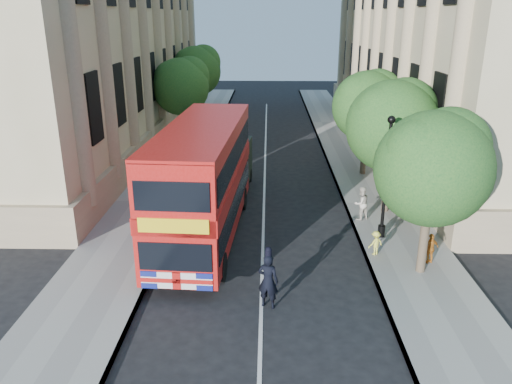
# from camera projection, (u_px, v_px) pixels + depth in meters

# --- Properties ---
(ground) EXTENTS (120.00, 120.00, 0.00)m
(ground) POSITION_uv_depth(u_px,v_px,m) (261.00, 318.00, 15.65)
(ground) COLOR black
(ground) RESTS_ON ground
(pavement_right) EXTENTS (3.50, 80.00, 0.12)m
(pavement_right) POSITION_uv_depth(u_px,v_px,m) (379.00, 204.00, 24.91)
(pavement_right) COLOR gray
(pavement_right) RESTS_ON ground
(pavement_left) EXTENTS (3.50, 80.00, 0.12)m
(pavement_left) POSITION_uv_depth(u_px,v_px,m) (150.00, 202.00, 25.18)
(pavement_left) COLOR gray
(pavement_left) RESTS_ON ground
(building_right) EXTENTS (12.00, 38.00, 18.00)m
(building_right) POSITION_uv_depth(u_px,v_px,m) (463.00, 15.00, 34.92)
(building_right) COLOR tan
(building_right) RESTS_ON ground
(building_left) EXTENTS (12.00, 38.00, 18.00)m
(building_left) POSITION_uv_depth(u_px,v_px,m) (73.00, 15.00, 35.56)
(building_left) COLOR tan
(building_left) RESTS_ON ground
(tree_right_near) EXTENTS (4.00, 4.00, 6.08)m
(tree_right_near) POSITION_uv_depth(u_px,v_px,m) (434.00, 162.00, 16.95)
(tree_right_near) COLOR #473828
(tree_right_near) RESTS_ON ground
(tree_right_mid) EXTENTS (4.20, 4.20, 6.37)m
(tree_right_mid) POSITION_uv_depth(u_px,v_px,m) (393.00, 121.00, 22.53)
(tree_right_mid) COLOR #473828
(tree_right_mid) RESTS_ON ground
(tree_right_far) EXTENTS (4.00, 4.00, 6.15)m
(tree_right_far) POSITION_uv_depth(u_px,v_px,m) (368.00, 102.00, 28.23)
(tree_right_far) COLOR #473828
(tree_right_far) RESTS_ON ground
(tree_left_far) EXTENTS (4.00, 4.00, 6.30)m
(tree_left_far) POSITION_uv_depth(u_px,v_px,m) (181.00, 83.00, 35.05)
(tree_left_far) COLOR #473828
(tree_left_far) RESTS_ON ground
(tree_left_back) EXTENTS (4.20, 4.20, 6.65)m
(tree_left_back) POSITION_uv_depth(u_px,v_px,m) (197.00, 68.00, 42.50)
(tree_left_back) COLOR #473828
(tree_left_back) RESTS_ON ground
(lamp_post) EXTENTS (0.32, 0.32, 5.16)m
(lamp_post) POSITION_uv_depth(u_px,v_px,m) (386.00, 183.00, 20.34)
(lamp_post) COLOR black
(lamp_post) RESTS_ON pavement_right
(double_decker_bus) EXTENTS (3.33, 10.45, 4.76)m
(double_decker_bus) POSITION_uv_depth(u_px,v_px,m) (203.00, 179.00, 20.45)
(double_decker_bus) COLOR #AF0F0C
(double_decker_bus) RESTS_ON ground
(box_van) EXTENTS (2.18, 4.59, 2.55)m
(box_van) POSITION_uv_depth(u_px,v_px,m) (231.00, 168.00, 26.70)
(box_van) COLOR black
(box_van) RESTS_ON ground
(police_constable) EXTENTS (0.79, 0.64, 1.88)m
(police_constable) POSITION_uv_depth(u_px,v_px,m) (268.00, 281.00, 15.97)
(police_constable) COLOR black
(police_constable) RESTS_ON ground
(woman_pedestrian) EXTENTS (0.95, 0.89, 1.55)m
(woman_pedestrian) POSITION_uv_depth(u_px,v_px,m) (361.00, 203.00, 22.68)
(woman_pedestrian) COLOR beige
(woman_pedestrian) RESTS_ON pavement_right
(child_a) EXTENTS (0.75, 0.54, 1.19)m
(child_a) POSITION_uv_depth(u_px,v_px,m) (431.00, 248.00, 18.70)
(child_a) COLOR orange
(child_a) RESTS_ON pavement_right
(child_b) EXTENTS (0.73, 0.61, 0.98)m
(child_b) POSITION_uv_depth(u_px,v_px,m) (376.00, 243.00, 19.40)
(child_b) COLOR #DEDD4B
(child_b) RESTS_ON pavement_right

